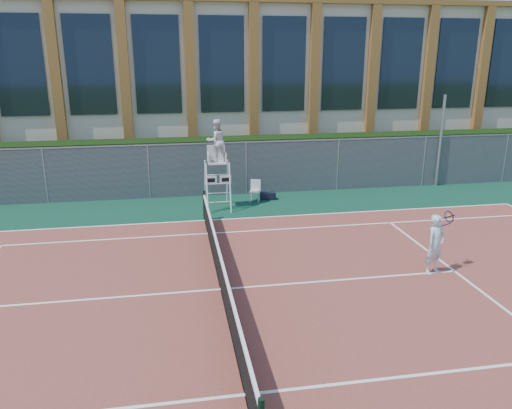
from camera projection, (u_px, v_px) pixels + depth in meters
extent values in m
plane|color=#233814|center=(221.00, 290.00, 12.58)|extent=(120.00, 120.00, 0.00)
cube|color=#0D3B2A|center=(217.00, 274.00, 13.52)|extent=(36.00, 20.00, 0.01)
cube|color=brown|center=(221.00, 290.00, 12.57)|extent=(23.77, 10.97, 0.02)
cylinder|color=black|center=(204.00, 206.00, 17.70)|extent=(0.10, 0.10, 1.10)
cube|color=black|center=(221.00, 274.00, 12.44)|extent=(0.03, 11.00, 0.86)
cube|color=white|center=(220.00, 257.00, 12.31)|extent=(0.06, 11.20, 0.07)
cube|color=black|center=(197.00, 164.00, 21.69)|extent=(40.00, 1.40, 2.20)
cube|color=beige|center=(187.00, 85.00, 28.38)|extent=(44.00, 10.00, 8.00)
cube|color=brown|center=(184.00, 8.00, 27.19)|extent=(45.00, 10.60, 0.25)
cylinder|color=#9EA0A5|center=(440.00, 141.00, 21.93)|extent=(0.12, 0.12, 4.03)
cylinder|color=white|center=(207.00, 189.00, 18.49)|extent=(0.05, 0.52, 1.88)
cylinder|color=white|center=(230.00, 188.00, 18.63)|extent=(0.05, 0.52, 1.88)
cylinder|color=white|center=(205.00, 183.00, 19.40)|extent=(0.05, 0.52, 1.88)
cylinder|color=white|center=(227.00, 182.00, 19.54)|extent=(0.05, 0.52, 1.88)
cube|color=white|center=(217.00, 163.00, 18.76)|extent=(0.67, 0.58, 0.06)
cube|color=white|center=(216.00, 152.00, 18.91)|extent=(0.67, 0.05, 0.58)
cube|color=white|center=(211.00, 180.00, 18.52)|extent=(0.42, 0.03, 0.33)
cube|color=white|center=(225.00, 180.00, 18.61)|extent=(0.42, 0.03, 0.33)
imported|color=white|center=(216.00, 141.00, 18.56)|extent=(0.92, 0.81, 1.59)
cube|color=silver|center=(255.00, 191.00, 19.95)|extent=(0.52, 0.52, 0.04)
cube|color=silver|center=(256.00, 185.00, 20.05)|extent=(0.39, 0.17, 0.43)
cylinder|color=silver|center=(250.00, 198.00, 19.89)|extent=(0.03, 0.03, 0.40)
cylinder|color=silver|center=(258.00, 198.00, 19.83)|extent=(0.03, 0.03, 0.40)
cylinder|color=silver|center=(252.00, 195.00, 20.20)|extent=(0.03, 0.03, 0.40)
cylinder|color=silver|center=(260.00, 196.00, 20.14)|extent=(0.03, 0.03, 0.40)
cube|color=black|center=(266.00, 196.00, 20.33)|extent=(0.73, 0.41, 0.29)
cube|color=black|center=(268.00, 195.00, 20.49)|extent=(0.62, 0.55, 0.23)
imported|color=silver|center=(435.00, 244.00, 13.29)|extent=(0.70, 0.59, 1.63)
torus|color=#13264A|center=(449.00, 217.00, 13.37)|extent=(0.38, 0.30, 0.30)
sphere|color=#CCE533|center=(449.00, 216.00, 13.57)|extent=(0.07, 0.07, 0.07)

